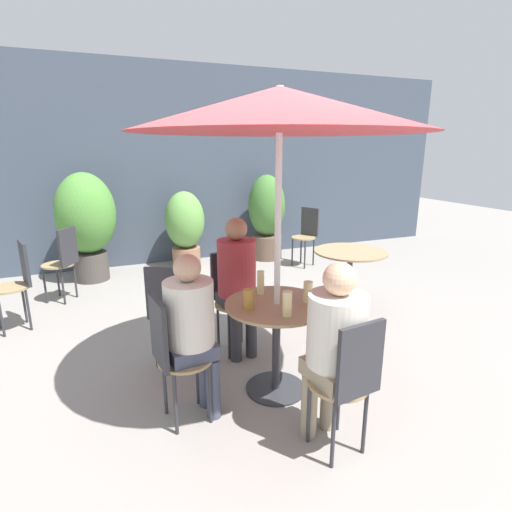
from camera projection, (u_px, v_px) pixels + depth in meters
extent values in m
plane|color=gray|center=(276.00, 394.00, 2.98)|extent=(20.00, 20.00, 0.00)
cube|color=#3D4756|center=(170.00, 166.00, 6.13)|extent=(10.00, 0.06, 3.00)
cylinder|color=#2D2D33|center=(276.00, 388.00, 3.04)|extent=(0.45, 0.45, 0.01)
cylinder|color=#2D2D33|center=(276.00, 348.00, 2.95)|extent=(0.06, 0.06, 0.67)
cylinder|color=#997F5B|center=(277.00, 305.00, 2.86)|extent=(0.75, 0.75, 0.02)
cylinder|color=#2D2D33|center=(347.00, 310.00, 4.49)|extent=(0.45, 0.45, 0.01)
cylinder|color=#2D2D33|center=(349.00, 282.00, 4.40)|extent=(0.06, 0.06, 0.67)
cylinder|color=#997F5B|center=(351.00, 252.00, 4.31)|extent=(0.78, 0.78, 0.02)
cylinder|color=#997F56|center=(235.00, 304.00, 3.51)|extent=(0.36, 0.36, 0.02)
cylinder|color=#2D2D33|center=(241.00, 320.00, 3.73)|extent=(0.02, 0.02, 0.43)
cylinder|color=#2D2D33|center=(218.00, 326.00, 3.62)|extent=(0.02, 0.02, 0.43)
cylinder|color=#2D2D33|center=(253.00, 330.00, 3.53)|extent=(0.02, 0.02, 0.43)
cylinder|color=#2D2D33|center=(229.00, 336.00, 3.42)|extent=(0.02, 0.02, 0.43)
cube|color=#2D2D33|center=(227.00, 275.00, 3.59)|extent=(0.31, 0.07, 0.43)
cylinder|color=#997F56|center=(186.00, 359.00, 2.60)|extent=(0.36, 0.36, 0.02)
cylinder|color=#2D2D33|center=(165.00, 386.00, 2.71)|extent=(0.02, 0.02, 0.43)
cylinder|color=#2D2D33|center=(175.00, 404.00, 2.51)|extent=(0.02, 0.02, 0.43)
cylinder|color=#2D2D33|center=(197.00, 376.00, 2.82)|extent=(0.02, 0.02, 0.43)
cylinder|color=#2D2D33|center=(210.00, 394.00, 2.62)|extent=(0.02, 0.02, 0.43)
cube|color=#2D2D33|center=(159.00, 333.00, 2.47)|extent=(0.07, 0.31, 0.43)
cylinder|color=#997F56|center=(338.00, 383.00, 2.34)|extent=(0.36, 0.36, 0.02)
cylinder|color=#2D2D33|center=(333.00, 435.00, 2.24)|extent=(0.02, 0.02, 0.43)
cylinder|color=#2D2D33|center=(365.00, 422.00, 2.35)|extent=(0.02, 0.02, 0.43)
cylinder|color=#2D2D33|center=(309.00, 412.00, 2.44)|extent=(0.02, 0.02, 0.43)
cylinder|color=#2D2D33|center=(339.00, 400.00, 2.55)|extent=(0.02, 0.02, 0.43)
cube|color=#2D2D33|center=(360.00, 361.00, 2.14)|extent=(0.31, 0.07, 0.43)
cylinder|color=#997F56|center=(9.00, 288.00, 3.92)|extent=(0.36, 0.36, 0.02)
cylinder|color=#2D2D33|center=(29.00, 310.00, 3.96)|extent=(0.02, 0.02, 0.43)
cylinder|color=#2D2D33|center=(24.00, 303.00, 4.14)|extent=(0.02, 0.02, 0.43)
cylinder|color=#2D2D33|center=(1.00, 316.00, 3.82)|extent=(0.02, 0.02, 0.43)
cube|color=#2D2D33|center=(25.00, 263.00, 3.96)|extent=(0.12, 0.30, 0.43)
cylinder|color=#997F56|center=(303.00, 238.00, 6.11)|extent=(0.36, 0.36, 0.02)
cylinder|color=#2D2D33|center=(313.00, 252.00, 6.18)|extent=(0.02, 0.02, 0.43)
cylinder|color=#2D2D33|center=(301.00, 249.00, 6.33)|extent=(0.02, 0.02, 0.43)
cylinder|color=#2D2D33|center=(305.00, 255.00, 6.01)|extent=(0.02, 0.02, 0.43)
cylinder|color=#2D2D33|center=(292.00, 252.00, 6.16)|extent=(0.02, 0.02, 0.43)
cube|color=#2D2D33|center=(310.00, 222.00, 6.17)|extent=(0.17, 0.29, 0.43)
cylinder|color=#997F56|center=(173.00, 313.00, 3.33)|extent=(0.36, 0.36, 0.02)
cylinder|color=#2D2D33|center=(156.00, 343.00, 3.29)|extent=(0.02, 0.02, 0.43)
cylinder|color=#2D2D33|center=(184.00, 345.00, 3.27)|extent=(0.02, 0.02, 0.43)
cylinder|color=#2D2D33|center=(166.00, 331.00, 3.52)|extent=(0.02, 0.02, 0.43)
cylinder|color=#2D2D33|center=(192.00, 332.00, 3.49)|extent=(0.02, 0.02, 0.43)
cube|color=#2D2D33|center=(165.00, 294.00, 3.12)|extent=(0.28, 0.17, 0.43)
cylinder|color=#997F56|center=(58.00, 265.00, 4.69)|extent=(0.36, 0.36, 0.02)
cylinder|color=#2D2D33|center=(63.00, 287.00, 4.62)|extent=(0.02, 0.02, 0.43)
cylinder|color=#2D2D33|center=(75.00, 280.00, 4.85)|extent=(0.02, 0.02, 0.43)
cylinder|color=#2D2D33|center=(45.00, 286.00, 4.66)|extent=(0.02, 0.02, 0.43)
cylinder|color=#2D2D33|center=(58.00, 279.00, 4.89)|extent=(0.02, 0.02, 0.43)
cube|color=#2D2D33|center=(68.00, 247.00, 4.61)|extent=(0.19, 0.28, 0.43)
cylinder|color=#2D2D33|center=(236.00, 337.00, 3.40)|extent=(0.10, 0.10, 0.43)
cylinder|color=#2D2D33|center=(251.00, 333.00, 3.47)|extent=(0.10, 0.10, 0.43)
cube|color=#2D2D33|center=(237.00, 299.00, 3.46)|extent=(0.31, 0.34, 0.10)
cylinder|color=#9E2D33|center=(237.00, 268.00, 3.39)|extent=(0.33, 0.33, 0.48)
sphere|color=#9E7051|center=(236.00, 229.00, 3.30)|extent=(0.19, 0.19, 0.19)
cylinder|color=#42475B|center=(213.00, 389.00, 2.68)|extent=(0.10, 0.10, 0.43)
cylinder|color=#42475B|center=(205.00, 378.00, 2.80)|extent=(0.10, 0.10, 0.43)
cube|color=#42475B|center=(191.00, 350.00, 2.61)|extent=(0.33, 0.31, 0.10)
cylinder|color=beige|center=(189.00, 313.00, 2.54)|extent=(0.32, 0.32, 0.42)
sphere|color=tan|center=(187.00, 268.00, 2.46)|extent=(0.18, 0.18, 0.18)
cylinder|color=gray|center=(329.00, 398.00, 2.57)|extent=(0.10, 0.10, 0.43)
cylinder|color=gray|center=(309.00, 405.00, 2.50)|extent=(0.10, 0.10, 0.43)
cube|color=gray|center=(334.00, 371.00, 2.35)|extent=(0.33, 0.36, 0.10)
cylinder|color=beige|center=(337.00, 330.00, 2.28)|extent=(0.34, 0.34, 0.42)
sphere|color=#DBAD89|center=(340.00, 279.00, 2.20)|extent=(0.19, 0.19, 0.19)
cylinder|color=beige|center=(308.00, 292.00, 2.87)|extent=(0.07, 0.07, 0.15)
cylinder|color=beige|center=(261.00, 283.00, 3.02)|extent=(0.06, 0.06, 0.18)
cylinder|color=#B28433|center=(249.00, 299.00, 2.74)|extent=(0.07, 0.07, 0.14)
cylinder|color=beige|center=(287.00, 304.00, 2.62)|extent=(0.06, 0.06, 0.17)
cylinder|color=#47423D|center=(92.00, 266.00, 5.51)|extent=(0.45, 0.45, 0.39)
ellipsoid|color=#4C8938|center=(86.00, 213.00, 5.31)|extent=(0.77, 0.77, 1.08)
cylinder|color=#93664C|center=(187.00, 257.00, 6.11)|extent=(0.42, 0.42, 0.31)
ellipsoid|color=#609947|center=(185.00, 220.00, 5.96)|extent=(0.58, 0.58, 0.85)
cylinder|color=brown|center=(266.00, 247.00, 6.59)|extent=(0.50, 0.50, 0.38)
ellipsoid|color=#427533|center=(267.00, 206.00, 6.41)|extent=(0.59, 0.59, 0.98)
cylinder|color=silver|center=(278.00, 253.00, 2.76)|extent=(0.04, 0.04, 2.15)
cone|color=#B72D33|center=(280.00, 109.00, 2.51)|extent=(1.94, 1.94, 0.28)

